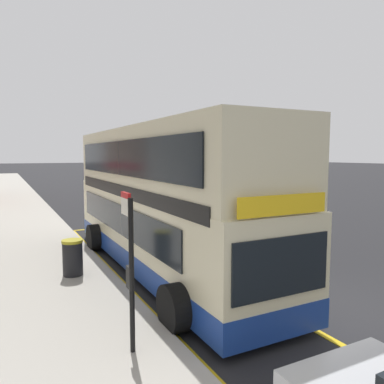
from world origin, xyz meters
name	(u,v)px	position (x,y,z in m)	size (l,w,h in m)	color
ground_plane	(78,191)	(0.00, 32.00, 0.00)	(260.00, 260.00, 0.00)	black
double_decker_bus	(160,204)	(-2.46, 4.43, 2.07)	(3.18, 11.41, 4.40)	beige
bus_bay_markings	(153,266)	(-2.58, 4.74, 0.01)	(2.83, 14.14, 0.01)	gold
bus_stop_sign	(130,260)	(-4.91, -0.16, 1.77)	(0.09, 0.51, 2.80)	black
parked_car_navy_behind	(166,198)	(2.61, 15.68, 0.80)	(2.09, 4.20, 1.62)	navy
litter_bin	(73,257)	(-5.11, 4.58, 0.66)	(0.59, 0.59, 1.03)	black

